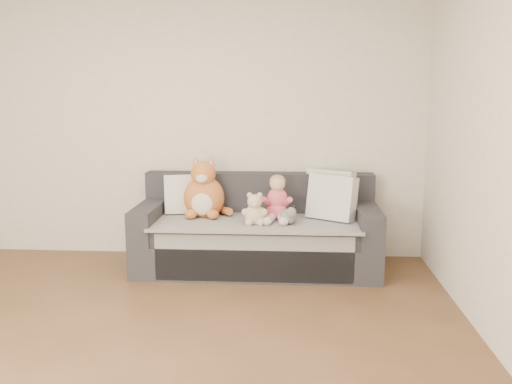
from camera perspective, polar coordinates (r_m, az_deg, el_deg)
room_shell at (r=3.64m, az=-11.81°, el=4.67°), size 5.00×5.00×5.00m
sofa at (r=5.31m, az=0.14°, el=-4.33°), size 2.20×0.94×0.85m
cushion_left at (r=5.49m, az=-7.04°, el=-0.20°), size 0.44×0.27×0.38m
cushion_right_back at (r=5.44m, az=7.36°, el=-0.04°), size 0.50×0.40×0.43m
cushion_right_front at (r=5.21m, az=7.59°, el=-0.57°), size 0.48×0.40×0.42m
toddler at (r=5.17m, az=2.12°, el=-0.89°), size 0.29×0.42×0.41m
plush_cat at (r=5.33m, az=-5.22°, el=-0.17°), size 0.47×0.40×0.59m
teddy_bear at (r=4.99m, az=-0.14°, el=-1.96°), size 0.23×0.17×0.29m
plush_cow at (r=5.01m, az=3.30°, el=-2.39°), size 0.15×0.22×0.18m
sippy_cup at (r=5.05m, az=0.24°, el=-2.51°), size 0.10×0.06×0.11m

